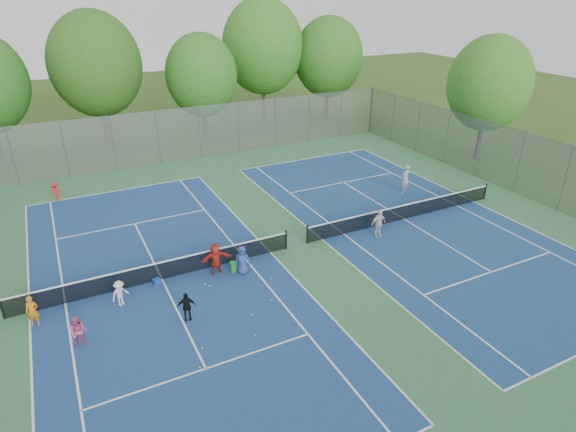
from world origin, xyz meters
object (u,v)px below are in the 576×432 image
object	(u,v)px
net_left	(161,271)
instructor	(405,179)
net_right	(405,212)
ball_crate	(157,282)
ball_hopper	(233,267)

from	to	relation	value
net_left	instructor	xyz separation A→B (m)	(16.58, 3.16, 0.49)
net_right	instructor	size ratio (longest dim) A/B	6.77
ball_crate	instructor	size ratio (longest dim) A/B	0.17
net_left	ball_hopper	size ratio (longest dim) A/B	25.03
net_right	ball_hopper	bearing A→B (deg)	-175.60
net_right	ball_hopper	size ratio (longest dim) A/B	25.03
ball_crate	instructor	world-z (taller)	instructor
net_left	instructor	world-z (taller)	instructor
ball_crate	ball_hopper	distance (m)	3.50
net_left	ball_crate	bearing A→B (deg)	-136.46
net_left	ball_hopper	distance (m)	3.28
net_right	ball_crate	size ratio (longest dim) A/B	40.26
ball_crate	ball_hopper	xyz separation A→B (m)	(3.45, -0.56, 0.12)
ball_hopper	instructor	xyz separation A→B (m)	(13.41, 3.99, 0.69)
net_left	instructor	bearing A→B (deg)	10.79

